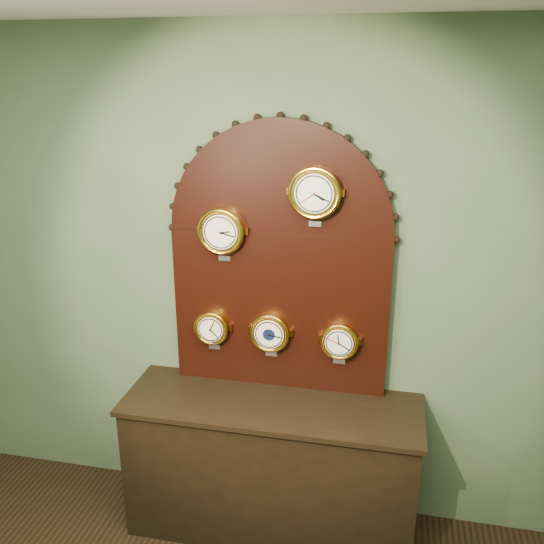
% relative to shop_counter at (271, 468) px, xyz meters
% --- Properties ---
extents(wall_back, '(4.00, 0.00, 4.00)m').
position_rel_shop_counter_xyz_m(wall_back, '(0.00, 0.27, 1.00)').
color(wall_back, '#4B6142').
rests_on(wall_back, ground).
extents(shop_counter, '(1.60, 0.50, 0.80)m').
position_rel_shop_counter_xyz_m(shop_counter, '(0.00, 0.00, 0.00)').
color(shop_counter, black).
rests_on(shop_counter, ground_plane).
extents(display_board, '(1.26, 0.06, 1.53)m').
position_rel_shop_counter_xyz_m(display_board, '(0.00, 0.22, 1.23)').
color(display_board, black).
rests_on(display_board, shop_counter).
extents(roman_clock, '(0.25, 0.08, 0.30)m').
position_rel_shop_counter_xyz_m(roman_clock, '(-0.30, 0.15, 1.34)').
color(roman_clock, gold).
rests_on(roman_clock, display_board).
extents(arabic_clock, '(0.27, 0.08, 0.32)m').
position_rel_shop_counter_xyz_m(arabic_clock, '(0.19, 0.15, 1.57)').
color(arabic_clock, gold).
rests_on(arabic_clock, display_board).
extents(hygrometer, '(0.20, 0.08, 0.25)m').
position_rel_shop_counter_xyz_m(hygrometer, '(-0.37, 0.15, 0.78)').
color(hygrometer, gold).
rests_on(hygrometer, display_board).
extents(barometer, '(0.22, 0.08, 0.27)m').
position_rel_shop_counter_xyz_m(barometer, '(-0.04, 0.15, 0.78)').
color(barometer, gold).
rests_on(barometer, display_board).
extents(tide_clock, '(0.21, 0.08, 0.26)m').
position_rel_shop_counter_xyz_m(tide_clock, '(0.35, 0.15, 0.77)').
color(tide_clock, gold).
rests_on(tide_clock, display_board).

